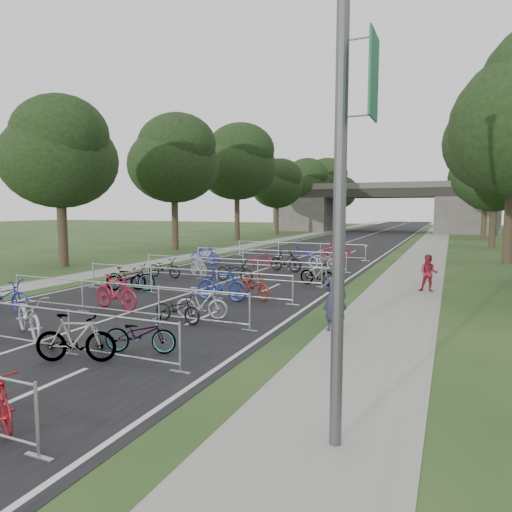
{
  "coord_description": "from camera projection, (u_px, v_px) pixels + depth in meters",
  "views": [
    {
      "loc": [
        9.75,
        -4.33,
        3.46
      ],
      "look_at": [
        0.88,
        16.33,
        1.1
      ],
      "focal_mm": 32.0,
      "sensor_mm": 36.0,
      "label": 1
    }
  ],
  "objects": [
    {
      "name": "bike_13",
      "position": [
        130.0,
        277.0,
        19.18
      ],
      "size": [
        2.27,
        1.28,
        1.13
      ],
      "primitive_type": "imported",
      "rotation": [
        0.0,
        0.0,
        1.83
      ],
      "color": "#A0A3A8",
      "rests_on": "ground"
    },
    {
      "name": "tree_right_2",
      "position": [
        497.0,
        179.0,
        38.87
      ],
      "size": [
        6.16,
        6.16,
        9.39
      ],
      "color": "#33261C",
      "rests_on": "ground"
    },
    {
      "name": "tree_right_3",
      "position": [
        487.0,
        176.0,
        49.73
      ],
      "size": [
        7.17,
        7.17,
        10.93
      ],
      "color": "#33261C",
      "rests_on": "ground"
    },
    {
      "name": "bike_11",
      "position": [
        202.0,
        304.0,
        14.2
      ],
      "size": [
        1.73,
        0.83,
        1.0
      ],
      "primitive_type": "imported",
      "rotation": [
        0.0,
        0.0,
        1.79
      ],
      "color": "#9C9DA4",
      "rests_on": "ground"
    },
    {
      "name": "tree_left_2",
      "position": [
        237.0,
        164.0,
        48.25
      ],
      "size": [
        8.4,
        8.4,
        12.81
      ],
      "color": "#33261C",
      "rests_on": "ground"
    },
    {
      "name": "bike_5",
      "position": [
        29.0,
        316.0,
        12.25
      ],
      "size": [
        2.26,
        1.66,
        1.13
      ],
      "primitive_type": "imported",
      "rotation": [
        0.0,
        0.0,
        1.09
      ],
      "color": "#B1B2B9",
      "rests_on": "ground"
    },
    {
      "name": "tree_left_4",
      "position": [
        305.0,
        183.0,
        70.27
      ],
      "size": [
        7.56,
        7.56,
        11.53
      ],
      "color": "#33261C",
      "rests_on": "ground"
    },
    {
      "name": "tree_left_3",
      "position": [
        277.0,
        185.0,
        59.39
      ],
      "size": [
        6.72,
        6.72,
        10.25
      ],
      "color": "#33261C",
      "rests_on": "ground"
    },
    {
      "name": "tree_left_0",
      "position": [
        60.0,
        156.0,
        26.49
      ],
      "size": [
        6.72,
        6.72,
        10.25
      ],
      "color": "#33261C",
      "rests_on": "ground"
    },
    {
      "name": "pedestrian_a",
      "position": [
        335.0,
        297.0,
        12.84
      ],
      "size": [
        0.82,
        0.7,
        1.92
      ],
      "primitive_type": "imported",
      "rotation": [
        0.0,
        0.0,
        3.55
      ],
      "color": "#2F2F46",
      "rests_on": "ground"
    },
    {
      "name": "bike_7",
      "position": [
        140.0,
        334.0,
        10.88
      ],
      "size": [
        1.85,
        1.09,
        0.92
      ],
      "primitive_type": "imported",
      "rotation": [
        0.0,
        0.0,
        1.86
      ],
      "color": "#A0A3A8",
      "rests_on": "ground"
    },
    {
      "name": "bike_15",
      "position": [
        254.0,
        286.0,
        17.46
      ],
      "size": [
        2.0,
        1.58,
        1.01
      ],
      "primitive_type": "imported",
      "rotation": [
        0.0,
        0.0,
        1.02
      ],
      "color": "maroon",
      "rests_on": "ground"
    },
    {
      "name": "road",
      "position": [
        362.0,
        238.0,
        53.84
      ],
      "size": [
        11.0,
        140.0,
        0.01
      ],
      "primitive_type": "cube",
      "color": "black",
      "rests_on": "ground"
    },
    {
      "name": "barrier_row_1",
      "position": [
        23.0,
        326.0,
        11.38
      ],
      "size": [
        9.7,
        0.08,
        1.1
      ],
      "color": "#A0A3A8",
      "rests_on": "ground"
    },
    {
      "name": "tree_right_4",
      "position": [
        481.0,
        175.0,
        60.59
      ],
      "size": [
        8.18,
        8.18,
        12.47
      ],
      "color": "#33261C",
      "rests_on": "ground"
    },
    {
      "name": "bike_9",
      "position": [
        116.0,
        292.0,
        15.59
      ],
      "size": [
        2.05,
        0.82,
        1.2
      ],
      "primitive_type": "imported",
      "rotation": [
        0.0,
        0.0,
        1.44
      ],
      "color": "maroon",
      "rests_on": "ground"
    },
    {
      "name": "overpass_bridge",
      "position": [
        381.0,
        208.0,
        67.17
      ],
      "size": [
        31.0,
        8.0,
        7.05
      ],
      "color": "#484640",
      "rests_on": "ground"
    },
    {
      "name": "bike_20",
      "position": [
        205.0,
        255.0,
        28.13
      ],
      "size": [
        1.97,
        0.62,
        1.18
      ],
      "primitive_type": "imported",
      "rotation": [
        0.0,
        0.0,
        1.61
      ],
      "color": "#1C219B",
      "rests_on": "ground"
    },
    {
      "name": "barrier_row_2",
      "position": [
        119.0,
        299.0,
        14.67
      ],
      "size": [
        9.7,
        0.08,
        1.1
      ],
      "color": "#A0A3A8",
      "rests_on": "ground"
    },
    {
      "name": "sidewalk_right",
      "position": [
        434.0,
        239.0,
        50.7
      ],
      "size": [
        3.0,
        140.0,
        0.01
      ],
      "primitive_type": "cube",
      "color": "gray",
      "rests_on": "ground"
    },
    {
      "name": "bike_18",
      "position": [
        235.0,
        271.0,
        21.38
      ],
      "size": [
        2.11,
        0.98,
        1.07
      ],
      "primitive_type": "imported",
      "rotation": [
        0.0,
        0.0,
        1.43
      ],
      "color": "black",
      "rests_on": "ground"
    },
    {
      "name": "lane_markings",
      "position": [
        362.0,
        238.0,
        53.84
      ],
      "size": [
        0.12,
        140.0,
        0.0
      ],
      "primitive_type": "cube",
      "color": "silver",
      "rests_on": "ground"
    },
    {
      "name": "tree_left_5",
      "position": [
        325.0,
        182.0,
        81.15
      ],
      "size": [
        8.4,
        8.4,
        12.81
      ],
      "color": "#33261C",
      "rests_on": "ground"
    },
    {
      "name": "bike_6",
      "position": [
        76.0,
        339.0,
        10.23
      ],
      "size": [
        1.89,
        1.17,
        1.1
      ],
      "primitive_type": "imported",
      "rotation": [
        0.0,
        0.0,
        1.95
      ],
      "color": "#A0A3A8",
      "rests_on": "ground"
    },
    {
      "name": "bike_27",
      "position": [
        337.0,
        251.0,
        30.78
      ],
      "size": [
        2.02,
        0.74,
        1.19
      ],
      "primitive_type": "imported",
      "rotation": [
        0.0,
        0.0,
        4.81
      ],
      "color": "maroon",
      "rests_on": "ground"
    },
    {
      "name": "tree_left_6",
      "position": [
        340.0,
        193.0,
        92.29
      ],
      "size": [
        6.72,
        6.72,
        10.25
      ],
      "color": "#33261C",
      "rests_on": "ground"
    },
    {
      "name": "bike_10",
      "position": [
        177.0,
        309.0,
        13.75
      ],
      "size": [
        1.72,
        0.76,
        0.88
      ],
      "primitive_type": "imported",
      "rotation": [
        0.0,
        0.0,
        1.46
      ],
      "color": "black",
      "rests_on": "ground"
    },
    {
      "name": "tree_right_6",
      "position": [
        473.0,
        189.0,
        82.63
      ],
      "size": [
        7.17,
        7.17,
        10.93
      ],
      "color": "#33261C",
      "rests_on": "ground"
    },
    {
      "name": "bike_14",
      "position": [
        222.0,
        284.0,
        17.02
      ],
      "size": [
        2.1,
        0.66,
        1.25
      ],
      "primitive_type": "imported",
      "rotation": [
        0.0,
        0.0,
        1.61
      ],
      "color": "navy",
      "rests_on": "ground"
    },
    {
      "name": "barrier_row_5",
      "position": [
        267.0,
        259.0,
        26.36
      ],
      "size": [
        9.7,
        0.08,
        1.1
      ],
      "color": "#A0A3A8",
      "rests_on": "ground"
    },
    {
      "name": "lamppost",
      "position": [
        343.0,
        148.0,
        6.26
      ],
      "size": [
        0.61,
        0.65,
        8.21
      ],
      "color": "#4C4C51",
      "rests_on": "ground"
    },
    {
      "name": "bike_8",
      "position": [
        4.0,
        296.0,
        15.37
      ],
      "size": [
        2.09,
        0.98,
        1.06
      ],
      "primitive_type": "imported",
      "rotation": [
        0.0,
        0.0,
        1.71
      ],
      "color": "#1B1E94",
      "rests_on": "ground"
    },
    {
      "name": "bike_26",
      "position": [
        304.0,
        252.0,
        30.92
      ],
      "size": [
        1.88,
        0.93,
        0.94
      ],
      "primitive_type": "imported",
      "rotation": [
        0.0,
        0.0,
        4.89
      ],
      "color": "navy",
      "rests_on": "ground"
    },
    {
      "name": "tree_right_5",
      "position": [
        476.0,
        192.0,
        71.76
      ],
      "size": [
        6.16,
        6.16,
        9.39
      ],
      "color": "#33261C",
      "rests_on": "ground"
    },
    {
      "name": "bike_23",
      "position": [
        323.0,
        260.0,
        25.95
      ],
      "size": [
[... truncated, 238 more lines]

